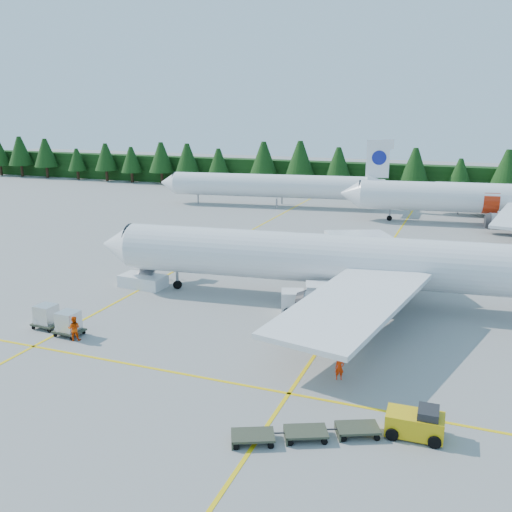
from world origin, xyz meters
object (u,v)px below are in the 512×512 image
(airliner_navy, at_px, (317,259))
(airstairs, at_px, (145,277))
(baggage_tug, at_px, (416,423))
(service_truck, at_px, (314,299))
(airliner_red, at_px, (484,199))

(airliner_navy, xyz_separation_m, airstairs, (-17.06, -1.90, -3.05))
(airstairs, height_order, baggage_tug, airstairs)
(baggage_tug, bearing_deg, airliner_navy, 117.23)
(service_truck, relative_size, baggage_tug, 1.90)
(service_truck, bearing_deg, airstairs, 157.13)
(airliner_red, height_order, baggage_tug, airliner_red)
(airliner_navy, bearing_deg, airstairs, -179.98)
(airliner_navy, distance_m, baggage_tug, 22.84)
(airstairs, xyz_separation_m, baggage_tug, (28.04, -17.88, -0.08))
(airliner_red, distance_m, service_truck, 48.20)
(airliner_red, bearing_deg, airliner_navy, -116.01)
(airliner_navy, bearing_deg, baggage_tug, -67.30)
(airliner_red, distance_m, airstairs, 54.61)
(airstairs, bearing_deg, baggage_tug, -29.35)
(baggage_tug, bearing_deg, airliner_red, 85.24)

